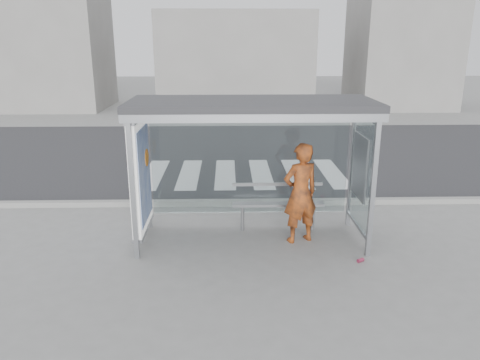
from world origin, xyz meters
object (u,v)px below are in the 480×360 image
at_px(bus_shelter, 231,136).
at_px(person, 300,193).
at_px(soda_can, 361,260).
at_px(bench, 278,204).

height_order(bus_shelter, person, bus_shelter).
bearing_deg(person, soda_can, 114.91).
bearing_deg(soda_can, bench, 131.16).
xyz_separation_m(bus_shelter, bench, (0.91, 0.44, -1.44)).
distance_m(bench, soda_can, 1.99).
relative_size(person, bench, 1.05).
xyz_separation_m(bus_shelter, soda_can, (2.18, -1.01, -1.95)).
xyz_separation_m(bus_shelter, person, (1.26, -0.11, -1.05)).
distance_m(bus_shelter, person, 1.64).
height_order(bus_shelter, soda_can, bus_shelter).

